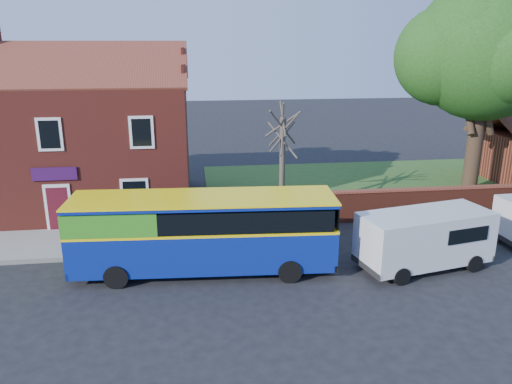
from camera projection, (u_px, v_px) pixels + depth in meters
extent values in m
plane|color=black|center=(219.00, 301.00, 17.18)|extent=(120.00, 120.00, 0.00)
cube|color=gray|center=(52.00, 244.00, 21.77)|extent=(18.00, 3.50, 0.12)
cube|color=slate|center=(40.00, 261.00, 20.10)|extent=(18.00, 0.15, 0.14)
cube|color=#426B28|center=(416.00, 184.00, 31.10)|extent=(26.00, 12.00, 0.04)
cube|color=maroon|center=(73.00, 146.00, 26.29)|extent=(12.00, 8.00, 6.50)
cube|color=maroon|center=(54.00, 65.00, 23.16)|extent=(12.30, 4.08, 2.16)
cube|color=maroon|center=(73.00, 61.00, 26.95)|extent=(12.30, 4.08, 2.16)
cube|color=black|center=(50.00, 134.00, 22.08)|extent=(1.10, 0.06, 1.50)
cube|color=#4C0F19|center=(59.00, 209.00, 23.08)|extent=(0.95, 0.04, 2.10)
cube|color=silver|center=(59.00, 208.00, 23.08)|extent=(1.20, 0.06, 2.30)
cube|color=#350E40|center=(54.00, 174.00, 22.57)|extent=(2.00, 0.06, 0.60)
cube|color=maroon|center=(468.00, 202.00, 25.19)|extent=(22.00, 0.30, 1.50)
cube|color=maroon|center=(470.00, 187.00, 24.96)|extent=(22.00, 0.38, 0.10)
cube|color=navy|center=(204.00, 244.00, 19.07)|extent=(9.97, 3.02, 1.57)
cube|color=yellow|center=(204.00, 225.00, 18.84)|extent=(10.00, 3.04, 0.10)
cube|color=black|center=(203.00, 213.00, 18.70)|extent=(9.58, 3.02, 0.78)
cube|color=#3A9720|center=(115.00, 215.00, 18.49)|extent=(3.49, 2.69, 0.84)
cube|color=navy|center=(203.00, 200.00, 18.55)|extent=(9.97, 3.02, 0.14)
cube|color=yellow|center=(203.00, 198.00, 18.53)|extent=(10.02, 3.06, 0.06)
cylinder|color=black|center=(116.00, 276.00, 17.96)|extent=(0.90, 0.33, 0.89)
cylinder|color=black|center=(127.00, 251.00, 20.16)|extent=(0.90, 0.33, 0.89)
cylinder|color=black|center=(290.00, 271.00, 18.38)|extent=(0.90, 0.33, 0.89)
cylinder|color=black|center=(282.00, 246.00, 20.58)|extent=(0.90, 0.33, 0.89)
cube|color=silver|center=(425.00, 237.00, 19.33)|extent=(5.47, 3.09, 1.96)
cube|color=black|center=(474.00, 222.00, 19.98)|extent=(0.44, 1.73, 0.77)
cube|color=black|center=(474.00, 249.00, 20.40)|extent=(0.53, 2.04, 0.25)
cylinder|color=black|center=(401.00, 276.00, 18.21)|extent=(0.71, 0.36, 0.68)
cylinder|color=black|center=(372.00, 255.00, 19.96)|extent=(0.71, 0.36, 0.68)
cylinder|color=black|center=(474.00, 263.00, 19.26)|extent=(0.71, 0.36, 0.68)
cylinder|color=black|center=(440.00, 245.00, 21.01)|extent=(0.71, 0.36, 0.68)
cylinder|color=black|center=(507.00, 231.00, 22.56)|extent=(0.63, 0.25, 0.63)
cylinder|color=black|center=(474.00, 150.00, 28.74)|extent=(0.87, 0.87, 5.03)
sphere|color=#29631E|center=(487.00, 48.00, 27.09)|extent=(7.87, 7.87, 7.87)
sphere|color=#29631E|center=(444.00, 56.00, 27.58)|extent=(5.47, 5.47, 5.47)
cylinder|color=#4C4238|center=(282.00, 166.00, 25.33)|extent=(0.28, 0.28, 4.97)
cylinder|color=#4C4238|center=(283.00, 131.00, 24.81)|extent=(0.29, 2.42, 1.95)
cylinder|color=#4C4238|center=(283.00, 135.00, 24.86)|extent=(1.27, 1.79, 1.79)
cylinder|color=#4C4238|center=(283.00, 128.00, 24.76)|extent=(2.04, 0.93, 1.98)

